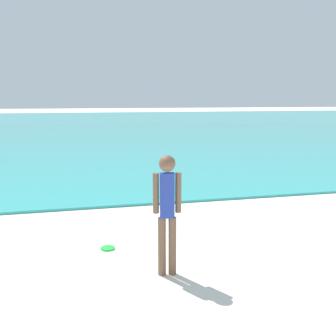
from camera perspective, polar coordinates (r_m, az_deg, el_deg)
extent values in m
cube|color=teal|center=(38.67, -11.18, 6.29)|extent=(160.00, 60.00, 0.06)
cylinder|color=brown|center=(5.50, -0.88, -11.22)|extent=(0.11, 0.11, 0.82)
cylinder|color=brown|center=(5.52, 0.64, -11.16)|extent=(0.11, 0.11, 0.82)
cube|color=#233899|center=(5.29, -0.12, -3.96)|extent=(0.20, 0.14, 0.61)
sphere|color=brown|center=(5.20, -0.13, 0.67)|extent=(0.22, 0.22, 0.22)
cylinder|color=brown|center=(5.27, -1.76, -3.65)|extent=(0.08, 0.08, 0.54)
cylinder|color=brown|center=(5.30, 1.50, -3.56)|extent=(0.08, 0.08, 0.54)
cylinder|color=green|center=(6.59, -8.66, -11.33)|extent=(0.23, 0.23, 0.03)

